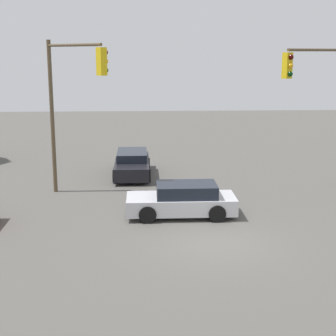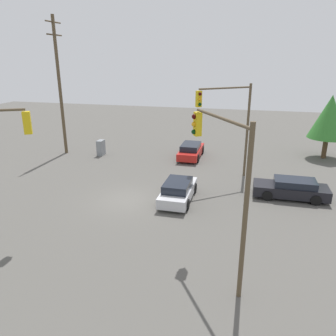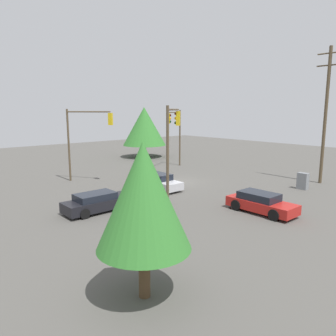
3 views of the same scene
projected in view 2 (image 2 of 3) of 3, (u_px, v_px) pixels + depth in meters
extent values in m
plane|color=#54514C|center=(130.00, 200.00, 20.64)|extent=(80.00, 80.00, 0.00)
cube|color=red|center=(191.00, 152.00, 29.32)|extent=(4.50, 1.72, 0.63)
cube|color=black|center=(191.00, 146.00, 28.93)|extent=(2.47, 1.52, 0.48)
cylinder|color=black|center=(185.00, 149.00, 30.84)|extent=(0.72, 0.22, 0.72)
cylinder|color=black|center=(202.00, 150.00, 30.46)|extent=(0.72, 0.22, 0.72)
cylinder|color=black|center=(179.00, 157.00, 28.27)|extent=(0.72, 0.22, 0.72)
cylinder|color=black|center=(198.00, 158.00, 27.90)|extent=(0.72, 0.22, 0.72)
cube|color=black|center=(290.00, 190.00, 20.88)|extent=(1.73, 4.59, 0.66)
cube|color=black|center=(295.00, 183.00, 20.65)|extent=(1.53, 2.52, 0.43)
cylinder|color=black|center=(267.00, 196.00, 20.51)|extent=(0.22, 0.65, 0.65)
cylinder|color=black|center=(266.00, 186.00, 22.02)|extent=(0.22, 0.65, 0.65)
cylinder|color=black|center=(316.00, 200.00, 19.85)|extent=(0.22, 0.65, 0.65)
cylinder|color=black|center=(312.00, 190.00, 21.37)|extent=(0.22, 0.65, 0.65)
cube|color=silver|center=(178.00, 192.00, 20.59)|extent=(4.25, 1.72, 0.62)
cube|color=black|center=(178.00, 185.00, 20.22)|extent=(2.34, 1.52, 0.50)
cylinder|color=black|center=(170.00, 186.00, 22.04)|extent=(0.66, 0.22, 0.66)
cylinder|color=black|center=(194.00, 188.00, 21.67)|extent=(0.66, 0.22, 0.66)
cylinder|color=black|center=(160.00, 202.00, 19.62)|extent=(0.66, 0.22, 0.66)
cylinder|color=black|center=(187.00, 205.00, 19.25)|extent=(0.66, 0.22, 0.66)
cube|color=gold|center=(27.00, 123.00, 15.19)|extent=(0.41, 0.43, 1.05)
sphere|color=#360503|center=(27.00, 115.00, 15.24)|extent=(0.22, 0.22, 0.22)
sphere|color=orange|center=(28.00, 122.00, 15.34)|extent=(0.22, 0.22, 0.22)
sphere|color=black|center=(29.00, 129.00, 15.45)|extent=(0.22, 0.22, 0.22)
cylinder|color=brown|center=(245.00, 217.00, 11.32)|extent=(0.18, 0.18, 6.64)
cylinder|color=brown|center=(221.00, 118.00, 12.26)|extent=(3.68, 2.42, 0.12)
cube|color=gold|center=(198.00, 124.00, 14.39)|extent=(0.44, 0.42, 1.05)
sphere|color=#360503|center=(194.00, 117.00, 14.23)|extent=(0.22, 0.22, 0.22)
sphere|color=orange|center=(194.00, 124.00, 14.34)|extent=(0.22, 0.22, 0.22)
sphere|color=black|center=(194.00, 132.00, 14.44)|extent=(0.22, 0.22, 0.22)
cylinder|color=brown|center=(247.00, 132.00, 23.82)|extent=(0.18, 0.18, 6.83)
cylinder|color=brown|center=(226.00, 88.00, 22.02)|extent=(2.62, 3.32, 0.12)
cube|color=gold|center=(199.00, 99.00, 21.43)|extent=(0.43, 0.44, 1.05)
sphere|color=#360503|center=(200.00, 94.00, 21.18)|extent=(0.22, 0.22, 0.22)
sphere|color=orange|center=(200.00, 99.00, 21.28)|extent=(0.22, 0.22, 0.22)
sphere|color=black|center=(200.00, 104.00, 21.39)|extent=(0.22, 0.22, 0.22)
cylinder|color=brown|center=(60.00, 88.00, 28.96)|extent=(0.28, 0.28, 11.94)
cylinder|color=brown|center=(53.00, 22.00, 27.23)|extent=(2.20, 0.12, 0.12)
cylinder|color=brown|center=(54.00, 35.00, 27.55)|extent=(2.20, 0.12, 0.12)
cube|color=gray|center=(101.00, 148.00, 29.93)|extent=(0.84, 0.52, 1.39)
cylinder|color=#4C3823|center=(325.00, 148.00, 29.00)|extent=(0.41, 0.41, 1.84)
cone|color=#337A2D|center=(330.00, 117.00, 28.11)|extent=(3.31, 3.31, 3.72)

